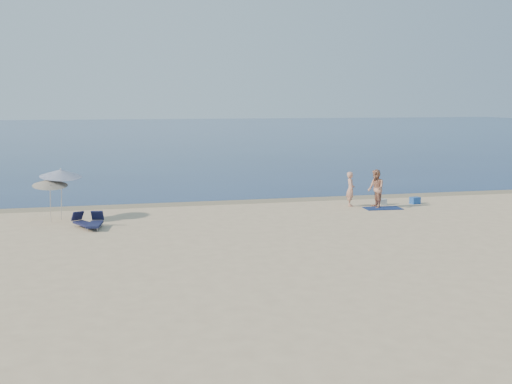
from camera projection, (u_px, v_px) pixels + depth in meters
ground at (452, 315)px, 16.37m from camera, size 160.00×160.00×0.00m
sea at (148, 132)px, 112.47m from camera, size 240.00×160.00×0.01m
wet_sand_strip at (262, 201)px, 35.01m from camera, size 240.00×1.60×0.00m
person_left at (350, 189)px, 33.14m from camera, size 0.58×0.74×1.79m
person_right at (376, 189)px, 32.63m from camera, size 0.78×0.98×1.96m
beach_towel at (383, 208)px, 32.51m from camera, size 1.94×1.17×0.03m
white_bag at (382, 202)px, 33.57m from camera, size 0.40×0.35×0.33m
blue_cooler at (415, 200)px, 34.02m from camera, size 0.57×0.47×0.36m
umbrella_near at (61, 173)px, 29.30m from camera, size 2.50×2.52×2.46m
umbrella_far at (50, 182)px, 28.73m from camera, size 1.81×1.83×2.11m
lounger_left at (83, 222)px, 27.55m from camera, size 1.10×1.56×0.66m
lounger_right at (95, 223)px, 27.40m from camera, size 0.77×1.64×0.69m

